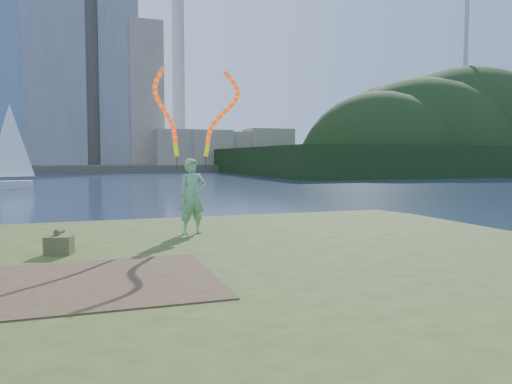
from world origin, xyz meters
name	(u,v)px	position (x,y,z in m)	size (l,w,h in m)	color
ground	(203,275)	(0.00, 0.00, 0.00)	(320.00, 320.00, 0.00)	#192640
grassy_knoll	(232,285)	(0.00, -2.30, 0.34)	(20.00, 18.00, 0.80)	#384819
dirt_patch	(101,281)	(-2.20, -3.20, 0.81)	(3.20, 3.00, 0.02)	#47331E
far_shore	(97,167)	(0.00, 95.00, 0.60)	(320.00, 40.00, 1.20)	#4A4536
wooded_hill	(460,171)	(59.57, 59.96, 0.16)	(78.00, 50.00, 63.00)	black
woman_with_ribbons	(192,174)	(-0.05, 0.81, 2.20)	(2.08, 0.52, 4.11)	#1C7728
canvas_bag	(59,244)	(-2.86, -0.84, 0.98)	(0.54, 0.61, 0.45)	#414826
sailboat	(2,172)	(-8.73, 34.28, 1.36)	(5.26, 2.64, 7.91)	silver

